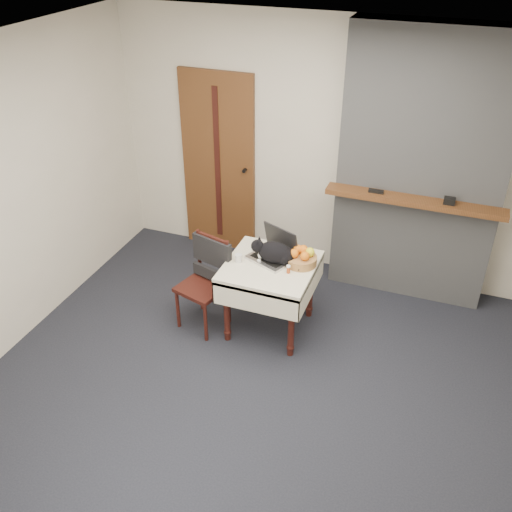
{
  "coord_description": "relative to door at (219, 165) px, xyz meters",
  "views": [
    {
      "loc": [
        1.17,
        -3.24,
        3.43
      ],
      "look_at": [
        -0.29,
        0.69,
        0.79
      ],
      "focal_mm": 40.0,
      "sensor_mm": 36.0,
      "label": 1
    }
  ],
  "objects": [
    {
      "name": "ground",
      "position": [
        1.2,
        -1.97,
        -1.0
      ],
      "size": [
        4.5,
        4.5,
        0.0
      ],
      "primitive_type": "plane",
      "color": "black",
      "rests_on": "ground"
    },
    {
      "name": "room_shell",
      "position": [
        1.2,
        -1.51,
        0.76
      ],
      "size": [
        4.52,
        4.01,
        2.61
      ],
      "color": "beige",
      "rests_on": "ground"
    },
    {
      "name": "door",
      "position": [
        0.0,
        0.0,
        0.0
      ],
      "size": [
        0.82,
        0.1,
        2.0
      ],
      "color": "brown",
      "rests_on": "ground"
    },
    {
      "name": "chimney",
      "position": [
        2.1,
        -0.13,
        0.3
      ],
      "size": [
        1.62,
        0.48,
        2.6
      ],
      "color": "gray",
      "rests_on": "ground"
    },
    {
      "name": "side_table",
      "position": [
        1.03,
        -1.23,
        -0.41
      ],
      "size": [
        0.78,
        0.78,
        0.7
      ],
      "color": "#34120E",
      "rests_on": "ground"
    },
    {
      "name": "laptop",
      "position": [
        1.02,
        -1.11,
        -0.23
      ],
      "size": [
        0.47,
        0.44,
        0.28
      ],
      "rotation": [
        0.0,
        0.0,
        -0.4
      ],
      "color": "#B7B7BC",
      "rests_on": "side_table"
    },
    {
      "name": "cat",
      "position": [
        1.06,
        -1.19,
        -0.2
      ],
      "size": [
        0.48,
        0.22,
        0.23
      ],
      "rotation": [
        0.0,
        0.0,
        0.12
      ],
      "color": "black",
      "rests_on": "side_table"
    },
    {
      "name": "cream_jar",
      "position": [
        0.75,
        -1.29,
        -0.26
      ],
      "size": [
        0.06,
        0.06,
        0.07
      ],
      "primitive_type": "cylinder",
      "color": "silver",
      "rests_on": "side_table"
    },
    {
      "name": "pill_bottle",
      "position": [
        1.21,
        -1.3,
        -0.26
      ],
      "size": [
        0.04,
        0.04,
        0.07
      ],
      "color": "#A53E14",
      "rests_on": "side_table"
    },
    {
      "name": "fruit_basket",
      "position": [
        1.28,
        -1.13,
        -0.24
      ],
      "size": [
        0.28,
        0.28,
        0.16
      ],
      "color": "#B07747",
      "rests_on": "side_table"
    },
    {
      "name": "desk_clutter",
      "position": [
        1.19,
        -1.16,
        -0.3
      ],
      "size": [
        0.11,
        0.1,
        0.01
      ],
      "primitive_type": "cube",
      "rotation": [
        0.0,
        0.0,
        0.75
      ],
      "color": "black",
      "rests_on": "side_table"
    },
    {
      "name": "chair",
      "position": [
        0.46,
        -1.32,
        -0.43
      ],
      "size": [
        0.49,
        0.49,
        0.89
      ],
      "rotation": [
        0.0,
        0.0,
        -0.27
      ],
      "color": "#34120E",
      "rests_on": "ground"
    }
  ]
}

